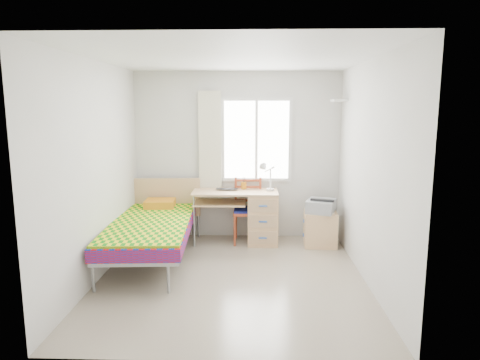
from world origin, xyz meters
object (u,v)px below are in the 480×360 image
(chair, at_px, (248,206))
(cabinet, at_px, (320,229))
(bed, at_px, (152,226))
(desk, at_px, (258,215))
(printer, at_px, (321,206))

(chair, distance_m, cabinet, 1.13)
(bed, relative_size, cabinet, 4.38)
(bed, bearing_deg, desk, 25.65)
(desk, bearing_deg, printer, -7.98)
(cabinet, relative_size, printer, 0.95)
(chair, bearing_deg, desk, -15.35)
(printer, bearing_deg, chair, -168.78)
(cabinet, bearing_deg, printer, 14.90)
(desk, distance_m, chair, 0.19)
(desk, relative_size, chair, 1.30)
(bed, distance_m, printer, 2.47)
(cabinet, distance_m, printer, 0.36)
(desk, distance_m, printer, 0.96)
(bed, height_order, printer, bed)
(desk, xyz_separation_m, printer, (0.94, -0.12, 0.18))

